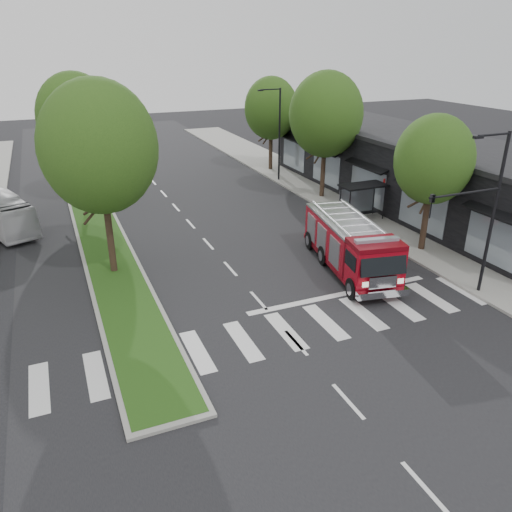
% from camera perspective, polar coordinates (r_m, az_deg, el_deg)
% --- Properties ---
extents(ground, '(140.00, 140.00, 0.00)m').
position_cam_1_polar(ground, '(24.37, 0.30, -5.13)').
color(ground, black).
rests_on(ground, ground).
extents(sidewalk_right, '(5.00, 80.00, 0.15)m').
position_cam_1_polar(sidewalk_right, '(38.12, 11.80, 5.25)').
color(sidewalk_right, gray).
rests_on(sidewalk_right, ground).
extents(median, '(3.00, 50.00, 0.15)m').
position_cam_1_polar(median, '(39.49, -18.36, 5.18)').
color(median, gray).
rests_on(median, ground).
extents(storefront_row, '(8.00, 30.00, 5.00)m').
position_cam_1_polar(storefront_row, '(40.14, 17.49, 9.18)').
color(storefront_row, black).
rests_on(storefront_row, ground).
extents(bus_shelter, '(3.20, 1.60, 2.61)m').
position_cam_1_polar(bus_shelter, '(35.38, 11.98, 7.15)').
color(bus_shelter, black).
rests_on(bus_shelter, ground).
extents(tree_right_near, '(4.40, 4.40, 8.05)m').
position_cam_1_polar(tree_right_near, '(30.08, 19.65, 10.31)').
color(tree_right_near, black).
rests_on(tree_right_near, ground).
extents(tree_right_mid, '(5.60, 5.60, 9.72)m').
position_cam_1_polar(tree_right_mid, '(39.47, 8.00, 15.70)').
color(tree_right_mid, black).
rests_on(tree_right_mid, ground).
extents(tree_right_far, '(5.00, 5.00, 8.73)m').
position_cam_1_polar(tree_right_far, '(48.36, 1.74, 16.51)').
color(tree_right_far, black).
rests_on(tree_right_far, ground).
extents(tree_median_near, '(5.80, 5.80, 10.16)m').
position_cam_1_polar(tree_median_near, '(26.24, -17.51, 11.75)').
color(tree_median_near, black).
rests_on(tree_median_near, ground).
extents(tree_median_far, '(5.60, 5.60, 9.72)m').
position_cam_1_polar(tree_median_far, '(40.08, -19.85, 14.71)').
color(tree_median_far, black).
rests_on(tree_median_far, ground).
extents(streetlight_right_near, '(4.08, 0.22, 8.00)m').
position_cam_1_polar(streetlight_right_near, '(25.22, 24.33, 5.24)').
color(streetlight_right_near, black).
rests_on(streetlight_right_near, ground).
extents(streetlight_right_far, '(2.11, 0.20, 8.00)m').
position_cam_1_polar(streetlight_right_far, '(44.48, 2.52, 14.13)').
color(streetlight_right_far, black).
rests_on(streetlight_right_far, ground).
extents(fire_engine, '(4.06, 8.92, 2.98)m').
position_cam_1_polar(fire_engine, '(27.57, 10.70, 1.24)').
color(fire_engine, '#5D050D').
rests_on(fire_engine, ground).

